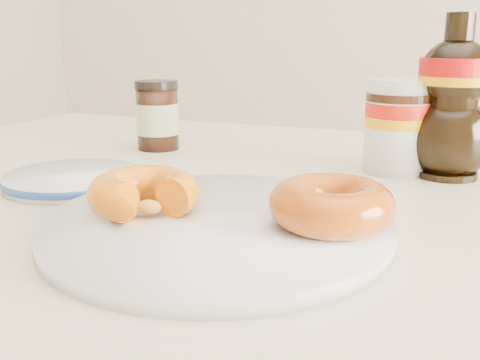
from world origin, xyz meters
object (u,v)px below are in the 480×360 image
at_px(plate, 217,225).
at_px(donut_bitten, 144,193).
at_px(dark_jar, 157,116).
at_px(dining_table, 328,278).
at_px(nutella_jar, 398,123).
at_px(blue_rim_saucer, 73,179).
at_px(syrup_bottle, 453,98).
at_px(donut_whole, 331,204).

xyz_separation_m(plate, donut_bitten, (-0.06, -0.01, 0.02)).
height_order(donut_bitten, dark_jar, dark_jar).
height_order(dining_table, nutella_jar, nutella_jar).
bearing_deg(plate, blue_rim_saucer, 160.58).
bearing_deg(plate, dining_table, 60.82).
height_order(donut_bitten, blue_rim_saucer, donut_bitten).
relative_size(donut_bitten, syrup_bottle, 0.51).
distance_m(dining_table, dark_jar, 0.38).
distance_m(plate, nutella_jar, 0.31).
height_order(donut_bitten, nutella_jar, nutella_jar).
height_order(nutella_jar, blue_rim_saucer, nutella_jar).
bearing_deg(syrup_bottle, plate, -120.94).
xyz_separation_m(donut_bitten, donut_whole, (0.16, 0.03, 0.00)).
distance_m(plate, donut_whole, 0.10).
distance_m(dining_table, plate, 0.17).
xyz_separation_m(donut_bitten, blue_rim_saucer, (-0.15, 0.09, -0.02)).
bearing_deg(syrup_bottle, dark_jar, 178.20).
bearing_deg(donut_bitten, syrup_bottle, 57.30).
bearing_deg(donut_bitten, donut_whole, 15.50).
bearing_deg(blue_rim_saucer, donut_whole, -10.89).
xyz_separation_m(donut_bitten, dark_jar, (-0.17, 0.31, 0.02)).
bearing_deg(dining_table, plate, -119.18).
xyz_separation_m(nutella_jar, dark_jar, (-0.35, 0.01, -0.01)).
distance_m(donut_whole, nutella_jar, 0.27).
height_order(dining_table, donut_whole, donut_whole).
height_order(donut_whole, syrup_bottle, syrup_bottle).
height_order(dining_table, syrup_bottle, syrup_bottle).
bearing_deg(donut_whole, syrup_bottle, 73.88).
xyz_separation_m(donut_whole, syrup_bottle, (0.08, 0.27, 0.06)).
bearing_deg(nutella_jar, blue_rim_saucer, -147.20).
height_order(dining_table, dark_jar, dark_jar).
relative_size(dining_table, dark_jar, 13.74).
height_order(donut_whole, nutella_jar, nutella_jar).
xyz_separation_m(donut_whole, dark_jar, (-0.33, 0.28, 0.02)).
height_order(plate, blue_rim_saucer, same).
bearing_deg(donut_whole, dark_jar, 139.65).
bearing_deg(plate, syrup_bottle, 59.06).
relative_size(syrup_bottle, dark_jar, 1.86).
height_order(syrup_bottle, dark_jar, syrup_bottle).
bearing_deg(dark_jar, nutella_jar, -1.95).
bearing_deg(donut_bitten, dining_table, 50.98).
relative_size(donut_whole, syrup_bottle, 0.53).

